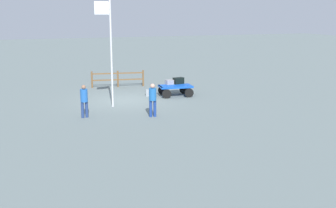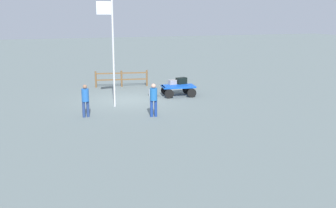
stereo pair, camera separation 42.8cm
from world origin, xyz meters
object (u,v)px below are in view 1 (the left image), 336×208
Objects in this scene: suitcase_navy at (178,81)px; worker_lead at (153,97)px; suitcase_dark at (150,93)px; suitcase_grey at (169,82)px; flagpole at (109,45)px; luggage_cart at (175,88)px; worker_trailing at (84,99)px.

worker_lead reaches higher than suitcase_navy.
worker_lead is (1.45, 4.88, 0.76)m from suitcase_dark.
suitcase_grey is 5.21m from flagpole.
suitcase_grey is at bearing -153.04° from flagpole.
worker_lead is 0.29× the size of flagpole.
flagpole is (4.25, 1.55, 2.80)m from luggage_cart.
luggage_cart is 1.28× the size of worker_lead.
suitcase_navy is 7.42m from worker_trailing.
worker_trailing is 3.39m from flagpole.
suitcase_dark is (1.81, -0.05, -0.64)m from suitcase_navy.
suitcase_grey is at bearing -118.92° from worker_lead.
flagpole reaches higher than worker_lead.
suitcase_dark is at bearing -2.13° from suitcase_grey.
luggage_cart is at bearing -159.91° from flagpole.
worker_lead is (2.67, 4.83, 0.17)m from suitcase_grey.
suitcase_dark is (1.22, -0.05, -0.59)m from suitcase_grey.
suitcase_dark is 4.71m from flagpole.
suitcase_navy is 0.59m from suitcase_grey.
worker_lead is at bearing 117.05° from flagpole.
luggage_cart is at bearing 108.52° from suitcase_grey.
flagpole reaches higher than worker_trailing.
suitcase_navy reaches higher than luggage_cart.
suitcase_dark is 5.14m from worker_lead.
luggage_cart is 0.37× the size of flagpole.
suitcase_navy is at bearing -124.02° from worker_lead.
suitcase_navy is 0.43× the size of worker_lead.
suitcase_dark is at bearing -1.68° from suitcase_navy.
suitcase_navy is 1.36× the size of suitcase_grey.
suitcase_grey reaches higher than suitcase_dark.
worker_trailing reaches higher than suitcase_dark.
suitcase_grey is 0.31× the size of worker_lead.
suitcase_navy is at bearing 178.32° from suitcase_dark.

